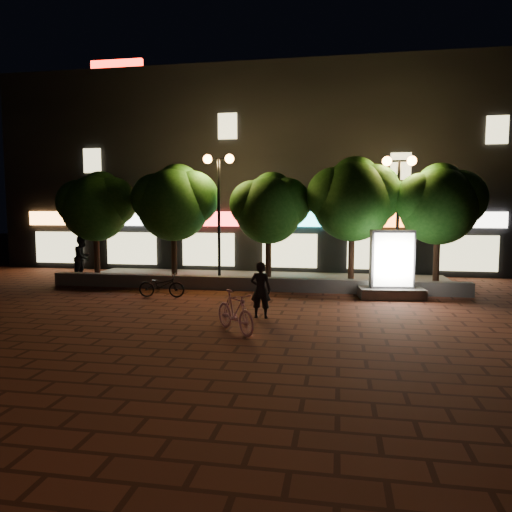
% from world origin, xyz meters
% --- Properties ---
extents(ground, '(80.00, 80.00, 0.00)m').
position_xyz_m(ground, '(0.00, 0.00, 0.00)').
color(ground, '#58281B').
rests_on(ground, ground).
extents(retaining_wall, '(16.00, 0.45, 0.50)m').
position_xyz_m(retaining_wall, '(0.00, 4.00, 0.25)').
color(retaining_wall, '#5E5C57').
rests_on(retaining_wall, ground).
extents(sidewalk, '(16.00, 5.00, 0.08)m').
position_xyz_m(sidewalk, '(0.00, 6.50, 0.04)').
color(sidewalk, '#5E5C57').
rests_on(sidewalk, ground).
extents(building_block, '(28.00, 8.12, 11.30)m').
position_xyz_m(building_block, '(-0.01, 12.99, 5.00)').
color(building_block, black).
rests_on(building_block, ground).
extents(tree_far_left, '(3.36, 2.80, 4.63)m').
position_xyz_m(tree_far_left, '(-6.95, 5.46, 3.29)').
color(tree_far_left, '#321D13').
rests_on(tree_far_left, sidewalk).
extents(tree_left, '(3.60, 3.00, 4.89)m').
position_xyz_m(tree_left, '(-3.45, 5.46, 3.44)').
color(tree_left, '#321D13').
rests_on(tree_left, sidewalk).
extents(tree_mid, '(3.24, 2.70, 4.50)m').
position_xyz_m(tree_mid, '(0.55, 5.46, 3.22)').
color(tree_mid, '#321D13').
rests_on(tree_mid, sidewalk).
extents(tree_right, '(3.72, 3.10, 5.07)m').
position_xyz_m(tree_right, '(3.86, 5.46, 3.57)').
color(tree_right, '#321D13').
rests_on(tree_right, sidewalk).
extents(tree_far_right, '(3.48, 2.90, 4.76)m').
position_xyz_m(tree_far_right, '(7.05, 5.46, 3.37)').
color(tree_far_right, '#321D13').
rests_on(tree_far_right, sidewalk).
extents(street_lamp_left, '(1.26, 0.36, 5.18)m').
position_xyz_m(street_lamp_left, '(-1.50, 5.20, 4.03)').
color(street_lamp_left, black).
rests_on(street_lamp_left, sidewalk).
extents(street_lamp_right, '(1.26, 0.36, 4.98)m').
position_xyz_m(street_lamp_right, '(5.50, 5.20, 3.89)').
color(street_lamp_right, black).
rests_on(street_lamp_right, sidewalk).
extents(ad_kiosk, '(2.29, 1.34, 2.36)m').
position_xyz_m(ad_kiosk, '(5.12, 3.24, 0.95)').
color(ad_kiosk, '#5E5C57').
rests_on(ad_kiosk, ground).
extents(scooter_pink, '(1.54, 1.63, 1.05)m').
position_xyz_m(scooter_pink, '(0.78, -2.20, 0.53)').
color(scooter_pink, pink).
rests_on(scooter_pink, ground).
extents(rider, '(0.61, 0.42, 1.61)m').
position_xyz_m(rider, '(1.15, -0.51, 0.81)').
color(rider, black).
rests_on(rider, ground).
extents(scooter_parked, '(1.66, 0.73, 0.85)m').
position_xyz_m(scooter_parked, '(-2.78, 2.03, 0.42)').
color(scooter_parked, black).
rests_on(scooter_parked, ground).
extents(pedestrian, '(0.80, 0.98, 1.89)m').
position_xyz_m(pedestrian, '(-7.50, 5.10, 1.02)').
color(pedestrian, black).
rests_on(pedestrian, sidewalk).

